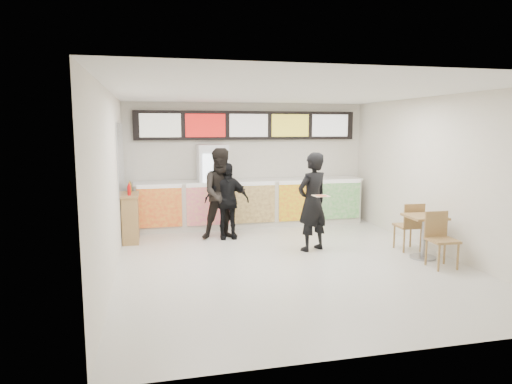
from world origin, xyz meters
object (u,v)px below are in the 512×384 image
object	(u,v)px
customer_main	(312,202)
customer_left	(223,194)
drinks_fridge	(213,187)
customer_mid	(227,201)
service_counter	(251,203)
cafe_table	(424,229)
condiment_ledge	(131,217)

from	to	relation	value
customer_main	customer_left	size ratio (longest dim) A/B	0.98
drinks_fridge	customer_main	bearing A→B (deg)	-56.88
drinks_fridge	customer_mid	world-z (taller)	drinks_fridge
customer_main	service_counter	bearing A→B (deg)	-98.21
drinks_fridge	customer_mid	distance (m)	1.16
cafe_table	condiment_ledge	size ratio (longest dim) A/B	1.36
service_counter	cafe_table	world-z (taller)	service_counter
customer_left	customer_mid	distance (m)	0.18
drinks_fridge	cafe_table	size ratio (longest dim) A/B	1.21
service_counter	condiment_ledge	distance (m)	2.96
customer_left	condiment_ledge	distance (m)	2.02
drinks_fridge	cafe_table	xyz separation A→B (m)	(3.43, -3.47, -0.44)
customer_mid	condiment_ledge	bearing A→B (deg)	174.48
drinks_fridge	service_counter	bearing A→B (deg)	-0.99
service_counter	cafe_table	xyz separation A→B (m)	(2.50, -3.45, -0.02)
service_counter	customer_main	bearing A→B (deg)	-74.55
service_counter	drinks_fridge	size ratio (longest dim) A/B	2.78
customer_left	cafe_table	bearing A→B (deg)	-34.28
customer_mid	condiment_ledge	distance (m)	2.07
service_counter	drinks_fridge	bearing A→B (deg)	179.01
cafe_table	customer_mid	bearing A→B (deg)	147.35
customer_mid	customer_main	bearing A→B (deg)	-41.49
customer_left	service_counter	bearing A→B (deg)	52.64
service_counter	customer_left	distance (m)	1.48
customer_main	customer_mid	size ratio (longest dim) A/B	1.16
service_counter	cafe_table	distance (m)	4.26
customer_left	customer_mid	xyz separation A→B (m)	(0.08, 0.00, -0.16)
service_counter	customer_main	xyz separation A→B (m)	(0.68, -2.46, 0.39)
customer_main	condiment_ledge	world-z (taller)	customer_main
customer_main	drinks_fridge	bearing A→B (deg)	-80.54
drinks_fridge	customer_left	distance (m)	1.14
customer_left	customer_mid	world-z (taller)	customer_left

